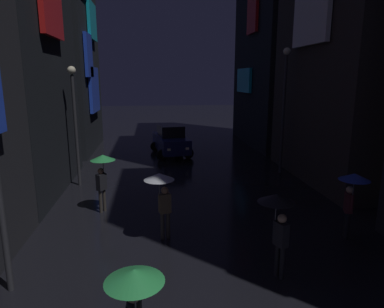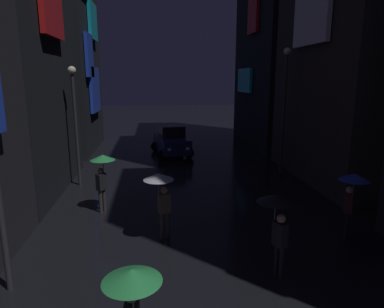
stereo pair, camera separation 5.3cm
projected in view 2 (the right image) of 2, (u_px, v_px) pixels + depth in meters
building_left_far at (60, 45)px, 22.18m from camera, size 4.25×7.28×13.82m
pedestrian_foreground_right_green at (102, 167)px, 12.44m from camera, size 0.90×0.90×2.12m
pedestrian_foreground_left_green at (132, 294)px, 5.13m from camera, size 0.90×0.90×2.12m
pedestrian_midstreet_centre_clear at (160, 188)px, 10.13m from camera, size 0.90×0.90×2.12m
pedestrian_far_right_blue at (352, 188)px, 10.11m from camera, size 0.90×0.90×2.12m
pedestrian_near_crossing_black at (277, 213)px, 8.23m from camera, size 0.90×0.90×2.12m
car_distant at (171, 140)px, 21.96m from camera, size 2.66×4.33×1.92m
streetlamp_left_far at (75, 112)px, 15.12m from camera, size 0.36×0.36×5.35m
streetlamp_right_far at (285, 98)px, 17.08m from camera, size 0.36×0.36×6.30m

